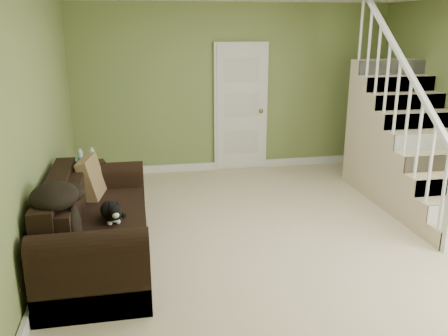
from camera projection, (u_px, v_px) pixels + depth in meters
name	position (u px, v px, depth m)	size (l,w,h in m)	color
floor	(284.00, 238.00, 5.26)	(5.00, 5.50, 0.01)	#CBB693
wall_back	(234.00, 89.00, 7.46)	(5.00, 0.04, 2.60)	olive
wall_left	(34.00, 133.00, 4.43)	(0.04, 5.50, 2.60)	olive
baseboard_back	(234.00, 165.00, 7.80)	(5.00, 0.04, 0.12)	white
baseboard_left	(51.00, 253.00, 4.80)	(0.04, 5.50, 0.12)	white
door	(241.00, 108.00, 7.53)	(0.86, 0.12, 2.02)	white
staircase	(407.00, 152.00, 6.33)	(1.00, 2.51, 2.82)	#CBB693
sofa	(94.00, 230.00, 4.68)	(0.94, 2.17, 0.86)	black
side_table	(90.00, 186.00, 6.09)	(0.57, 0.57, 0.79)	black
cat	(111.00, 212.00, 4.52)	(0.31, 0.52, 0.26)	black
banana	(117.00, 238.00, 4.12)	(0.06, 0.22, 0.06)	gold
throw_pillow	(92.00, 179.00, 5.20)	(0.12, 0.48, 0.48)	#503120
throw_blanket	(54.00, 196.00, 3.99)	(0.39, 0.52, 0.22)	black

